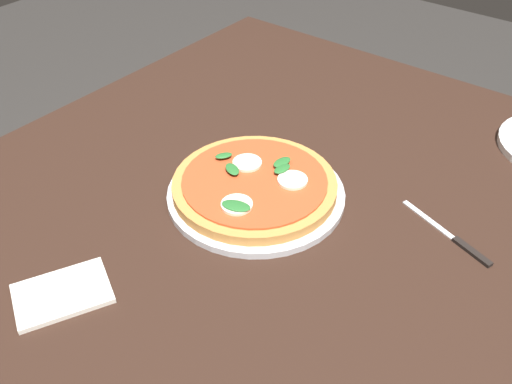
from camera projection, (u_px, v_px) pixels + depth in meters
name	position (u px, v px, depth m)	size (l,w,h in m)	color
dining_table	(244.00, 266.00, 0.97)	(1.39, 1.09, 0.72)	black
serving_tray	(256.00, 194.00, 0.98)	(0.30, 0.30, 0.01)	silver
pizza	(255.00, 185.00, 0.97)	(0.28, 0.28, 0.03)	#C6843F
napkin	(62.00, 294.00, 0.80)	(0.13, 0.09, 0.01)	white
knife	(456.00, 240.00, 0.89)	(0.07, 0.17, 0.01)	black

